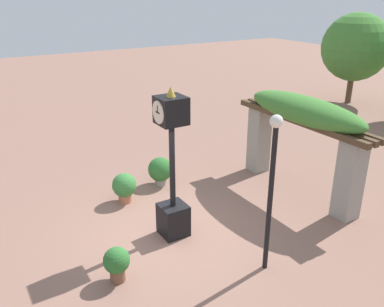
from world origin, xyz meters
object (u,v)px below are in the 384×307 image
at_px(pedestal_clock, 172,173).
at_px(potted_plant_near_left, 117,262).
at_px(lamp_post, 272,178).
at_px(potted_plant_near_right, 124,186).
at_px(potted_plant_far_left, 160,170).

distance_m(pedestal_clock, potted_plant_near_left, 2.22).
bearing_deg(pedestal_clock, potted_plant_near_left, -63.25).
xyz_separation_m(potted_plant_near_left, lamp_post, (1.18, 2.70, 1.59)).
relative_size(potted_plant_near_left, lamp_post, 0.22).
distance_m(potted_plant_near_right, lamp_post, 4.54).
distance_m(potted_plant_far_left, lamp_post, 4.73).
bearing_deg(potted_plant_near_left, potted_plant_far_left, 141.38).
xyz_separation_m(pedestal_clock, potted_plant_far_left, (-2.43, 0.92, -1.08)).
bearing_deg(potted_plant_near_left, pedestal_clock, 116.75).
distance_m(potted_plant_near_left, potted_plant_near_right, 3.17).
relative_size(potted_plant_near_right, lamp_post, 0.25).
height_order(potted_plant_near_left, lamp_post, lamp_post).
relative_size(pedestal_clock, potted_plant_far_left, 4.15).
relative_size(pedestal_clock, lamp_post, 1.07).
distance_m(potted_plant_near_right, potted_plant_far_left, 1.34).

